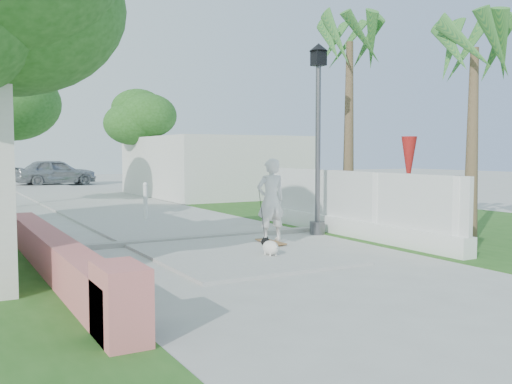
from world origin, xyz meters
TOP-DOWN VIEW (x-y plane):
  - ground at (0.00, 0.00)m, footprint 90.00×90.00m
  - path_strip at (0.00, 20.00)m, footprint 3.20×36.00m
  - curb at (0.00, 6.00)m, footprint 6.50×0.25m
  - grass_right at (7.00, 8.00)m, footprint 8.00×20.00m
  - pink_wall at (-3.30, 3.55)m, footprint 0.45×8.20m
  - lattice_fence at (3.40, 5.00)m, footprint 0.35×7.00m
  - building_right at (6.00, 18.00)m, footprint 6.00×8.00m
  - street_lamp at (2.90, 5.50)m, footprint 0.44×0.44m
  - bollard at (0.20, 10.00)m, footprint 0.14×0.14m
  - patio_umbrella at (4.80, 4.50)m, footprint 0.36×0.36m
  - tree_path_right at (3.22, 19.98)m, footprint 3.00×3.00m
  - palm_far at (4.60, 6.50)m, footprint 1.80×1.80m
  - palm_near at (5.40, 3.20)m, footprint 1.80×1.80m
  - skateboarder at (0.84, 4.34)m, footprint 0.99×1.38m
  - dog at (0.38, 3.45)m, footprint 0.26×0.55m
  - parked_car at (1.20, 29.53)m, footprint 4.66×2.18m

SIDE VIEW (x-z plane):
  - ground at x=0.00m, z-range 0.00..0.00m
  - grass_right at x=7.00m, z-range 0.00..0.01m
  - path_strip at x=0.00m, z-range 0.00..0.06m
  - curb at x=0.00m, z-range 0.00..0.10m
  - dog at x=0.38m, z-range 0.02..0.39m
  - pink_wall at x=-3.30m, z-range -0.09..0.71m
  - lattice_fence at x=3.40m, z-range -0.21..1.29m
  - bollard at x=0.20m, z-range 0.04..1.13m
  - parked_car at x=1.20m, z-range 0.00..1.54m
  - skateboarder at x=0.84m, z-range -0.06..1.74m
  - building_right at x=6.00m, z-range 0.00..2.60m
  - patio_umbrella at x=4.80m, z-range 0.54..2.84m
  - street_lamp at x=2.90m, z-range 0.21..4.65m
  - tree_path_right at x=3.22m, z-range 1.10..5.89m
  - palm_near at x=5.40m, z-range 1.60..6.30m
  - palm_far at x=4.60m, z-range 1.83..7.13m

